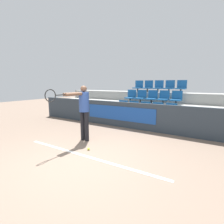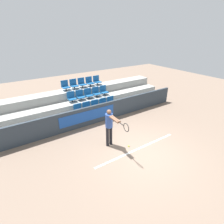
# 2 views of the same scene
# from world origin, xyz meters

# --- Properties ---
(ground_plane) EXTENTS (30.00, 30.00, 0.00)m
(ground_plane) POSITION_xyz_m (0.00, 0.00, 0.00)
(ground_plane) COLOR #7A6656
(court_baseline) EXTENTS (4.17, 0.08, 0.01)m
(court_baseline) POSITION_xyz_m (0.00, 0.30, 0.00)
(court_baseline) COLOR white
(court_baseline) RESTS_ON ground
(barrier_wall) EXTENTS (10.48, 0.14, 1.03)m
(barrier_wall) POSITION_xyz_m (-0.02, 3.34, 0.52)
(barrier_wall) COLOR #2D3842
(barrier_wall) RESTS_ON ground
(bleacher_tier_front) EXTENTS (10.08, 0.85, 0.45)m
(bleacher_tier_front) POSITION_xyz_m (0.00, 3.85, 0.23)
(bleacher_tier_front) COLOR #9E9E99
(bleacher_tier_front) RESTS_ON ground
(bleacher_tier_middle) EXTENTS (10.08, 0.85, 0.90)m
(bleacher_tier_middle) POSITION_xyz_m (0.00, 4.70, 0.45)
(bleacher_tier_middle) COLOR #9E9E99
(bleacher_tier_middle) RESTS_ON ground
(bleacher_tier_back) EXTENTS (10.08, 0.85, 1.35)m
(bleacher_tier_back) POSITION_xyz_m (0.00, 5.55, 0.68)
(bleacher_tier_back) COLOR #9E9E99
(bleacher_tier_back) RESTS_ON ground
(stadium_chair_0) EXTENTS (0.43, 0.41, 0.57)m
(stadium_chair_0) POSITION_xyz_m (-1.06, 3.96, 0.71)
(stadium_chair_0) COLOR #333333
(stadium_chair_0) RESTS_ON bleacher_tier_front
(stadium_chair_1) EXTENTS (0.43, 0.41, 0.57)m
(stadium_chair_1) POSITION_xyz_m (-0.53, 3.96, 0.71)
(stadium_chair_1) COLOR #333333
(stadium_chair_1) RESTS_ON bleacher_tier_front
(stadium_chair_2) EXTENTS (0.43, 0.41, 0.57)m
(stadium_chair_2) POSITION_xyz_m (0.00, 3.96, 0.71)
(stadium_chair_2) COLOR #333333
(stadium_chair_2) RESTS_ON bleacher_tier_front
(stadium_chair_3) EXTENTS (0.43, 0.41, 0.57)m
(stadium_chair_3) POSITION_xyz_m (0.53, 3.96, 0.71)
(stadium_chair_3) COLOR #333333
(stadium_chair_3) RESTS_ON bleacher_tier_front
(stadium_chair_4) EXTENTS (0.43, 0.41, 0.57)m
(stadium_chair_4) POSITION_xyz_m (1.06, 3.96, 0.71)
(stadium_chair_4) COLOR #333333
(stadium_chair_4) RESTS_ON bleacher_tier_front
(stadium_chair_5) EXTENTS (0.43, 0.41, 0.57)m
(stadium_chair_5) POSITION_xyz_m (-1.06, 4.81, 1.16)
(stadium_chair_5) COLOR #333333
(stadium_chair_5) RESTS_ON bleacher_tier_middle
(stadium_chair_6) EXTENTS (0.43, 0.41, 0.57)m
(stadium_chair_6) POSITION_xyz_m (-0.53, 4.81, 1.16)
(stadium_chair_6) COLOR #333333
(stadium_chair_6) RESTS_ON bleacher_tier_middle
(stadium_chair_7) EXTENTS (0.43, 0.41, 0.57)m
(stadium_chair_7) POSITION_xyz_m (0.00, 4.81, 1.16)
(stadium_chair_7) COLOR #333333
(stadium_chair_7) RESTS_ON bleacher_tier_middle
(stadium_chair_8) EXTENTS (0.43, 0.41, 0.57)m
(stadium_chair_8) POSITION_xyz_m (0.53, 4.81, 1.16)
(stadium_chair_8) COLOR #333333
(stadium_chair_8) RESTS_ON bleacher_tier_middle
(stadium_chair_9) EXTENTS (0.43, 0.41, 0.57)m
(stadium_chair_9) POSITION_xyz_m (1.06, 4.81, 1.16)
(stadium_chair_9) COLOR #333333
(stadium_chair_9) RESTS_ON bleacher_tier_middle
(stadium_chair_10) EXTENTS (0.43, 0.41, 0.57)m
(stadium_chair_10) POSITION_xyz_m (-1.06, 5.66, 1.61)
(stadium_chair_10) COLOR #333333
(stadium_chair_10) RESTS_ON bleacher_tier_back
(stadium_chair_11) EXTENTS (0.43, 0.41, 0.57)m
(stadium_chair_11) POSITION_xyz_m (-0.53, 5.66, 1.61)
(stadium_chair_11) COLOR #333333
(stadium_chair_11) RESTS_ON bleacher_tier_back
(stadium_chair_12) EXTENTS (0.43, 0.41, 0.57)m
(stadium_chair_12) POSITION_xyz_m (0.00, 5.66, 1.61)
(stadium_chair_12) COLOR #333333
(stadium_chair_12) RESTS_ON bleacher_tier_back
(stadium_chair_13) EXTENTS (0.43, 0.41, 0.57)m
(stadium_chair_13) POSITION_xyz_m (0.53, 5.66, 1.61)
(stadium_chair_13) COLOR #333333
(stadium_chair_13) RESTS_ON bleacher_tier_back
(stadium_chair_14) EXTENTS (0.43, 0.41, 0.57)m
(stadium_chair_14) POSITION_xyz_m (1.06, 5.66, 1.61)
(stadium_chair_14) COLOR #333333
(stadium_chair_14) RESTS_ON bleacher_tier_back
(tennis_player) EXTENTS (0.31, 1.50, 1.71)m
(tennis_player) POSITION_xyz_m (-0.85, 1.15, 1.05)
(tennis_player) COLOR black
(tennis_player) RESTS_ON ground
(tennis_ball) EXTENTS (0.07, 0.07, 0.07)m
(tennis_ball) POSITION_xyz_m (-0.22, 0.64, 0.03)
(tennis_ball) COLOR #CCDB33
(tennis_ball) RESTS_ON ground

